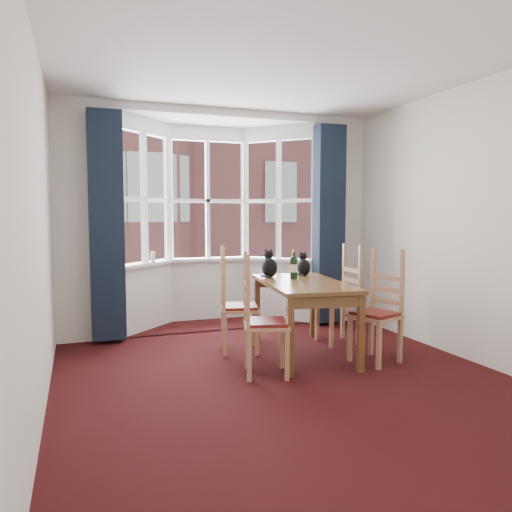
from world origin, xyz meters
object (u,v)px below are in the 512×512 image
chair_left_far (231,309)px  candle_tall (153,257)px  dining_table (303,290)px  cat_right (304,266)px  chair_right_near (381,315)px  wine_bottle (294,266)px  cat_left (269,266)px  chair_right_far (345,302)px  chair_left_near (256,325)px

chair_left_far → candle_tall: candle_tall is taller
dining_table → candle_tall: 2.19m
chair_left_far → cat_right: (0.93, 0.15, 0.41)m
chair_right_near → cat_right: size_ratio=3.27×
dining_table → wine_bottle: (-0.00, 0.25, 0.23)m
dining_table → cat_left: size_ratio=4.82×
chair_right_near → chair_right_far: same height
cat_left → wine_bottle: 0.31m
chair_right_near → wine_bottle: 1.06m
chair_left_far → candle_tall: bearing=115.0°
dining_table → chair_left_near: 0.87m
dining_table → wine_bottle: 0.34m
dining_table → candle_tall: (-1.32, 1.72, 0.25)m
chair_left_far → chair_right_near: same height
chair_right_near → cat_left: (-0.84, 0.96, 0.43)m
dining_table → cat_left: bearing=111.3°
wine_bottle → candle_tall: bearing=131.8°
dining_table → chair_right_near: (0.65, -0.47, -0.22)m
candle_tall → cat_left: bearing=-47.4°
chair_left_far → wine_bottle: size_ratio=2.92×
chair_left_far → candle_tall: 1.58m
dining_table → chair_left_near: (-0.70, -0.48, -0.22)m
dining_table → cat_left: cat_left is taller
chair_right_far → cat_right: size_ratio=3.27×
candle_tall → chair_left_near: bearing=-74.1°
dining_table → chair_right_far: chair_right_far is taller
chair_left_near → chair_right_far: 1.56m
wine_bottle → dining_table: bearing=-89.4°
chair_right_far → cat_right: cat_right is taller
dining_table → candle_tall: candle_tall is taller
wine_bottle → cat_left: bearing=127.5°
chair_left_near → cat_right: (0.94, 0.99, 0.41)m
chair_right_far → candle_tall: bearing=144.2°
cat_left → wine_bottle: cat_left is taller
chair_right_far → candle_tall: (-1.99, 1.44, 0.47)m
chair_right_near → cat_right: (-0.41, 0.98, 0.41)m
chair_right_far → cat_left: (-0.86, 0.20, 0.43)m
chair_left_near → cat_right: 1.42m
chair_right_near → cat_left: bearing=131.2°
wine_bottle → cat_right: bearing=47.2°
candle_tall → chair_right_far: bearing=-35.8°
dining_table → chair_left_far: chair_left_far is taller
chair_left_far → wine_bottle: bearing=-9.1°
cat_left → dining_table: bearing=-68.7°
wine_bottle → candle_tall: 1.98m
chair_right_far → cat_right: bearing=152.5°
chair_left_near → cat_right: bearing=46.4°
dining_table → chair_left_near: bearing=-145.6°
cat_left → candle_tall: size_ratio=2.40×
cat_left → cat_right: (0.43, 0.02, -0.02)m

